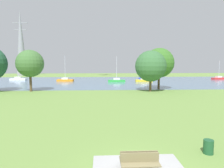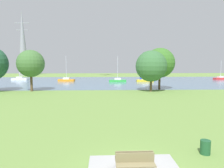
{
  "view_description": "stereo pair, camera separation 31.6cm",
  "coord_description": "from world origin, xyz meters",
  "px_view_note": "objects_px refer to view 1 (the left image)",
  "views": [
    {
      "loc": [
        -1.75,
        -8.98,
        5.07
      ],
      "look_at": [
        -0.19,
        20.87,
        2.11
      ],
      "focal_mm": 32.39,
      "sensor_mm": 36.0,
      "label": 1
    },
    {
      "loc": [
        -1.44,
        -9.0,
        5.07
      ],
      "look_at": [
        -0.19,
        20.87,
        2.11
      ],
      "focal_mm": 32.39,
      "sensor_mm": 36.0,
      "label": 2
    }
  ],
  "objects_px": {
    "sailboat_yellow": "(144,80)",
    "tree_west_far": "(151,66)",
    "litter_bin": "(208,147)",
    "sailboat_blue": "(146,78)",
    "tree_mid_shore": "(159,63)",
    "electricity_pylon": "(21,43)",
    "sailboat_orange": "(65,80)",
    "sailboat_red": "(219,78)",
    "bench_facing_inland": "(140,165)",
    "tree_east_far": "(30,64)",
    "sailboat_white": "(18,79)",
    "sailboat_green": "(117,80)",
    "bench_facing_water": "(138,160)"
  },
  "relations": [
    {
      "from": "bench_facing_water",
      "to": "sailboat_yellow",
      "type": "relative_size",
      "value": 0.29
    },
    {
      "from": "tree_west_far",
      "to": "sailboat_red",
      "type": "bearing_deg",
      "value": 43.12
    },
    {
      "from": "bench_facing_water",
      "to": "sailboat_orange",
      "type": "bearing_deg",
      "value": 103.82
    },
    {
      "from": "sailboat_yellow",
      "to": "sailboat_white",
      "type": "distance_m",
      "value": 38.86
    },
    {
      "from": "litter_bin",
      "to": "sailboat_white",
      "type": "bearing_deg",
      "value": 120.9
    },
    {
      "from": "sailboat_orange",
      "to": "litter_bin",
      "type": "bearing_deg",
      "value": -71.15
    },
    {
      "from": "litter_bin",
      "to": "sailboat_white",
      "type": "distance_m",
      "value": 62.44
    },
    {
      "from": "sailboat_white",
      "to": "sailboat_orange",
      "type": "bearing_deg",
      "value": -17.54
    },
    {
      "from": "sailboat_red",
      "to": "tree_east_far",
      "type": "height_order",
      "value": "tree_east_far"
    },
    {
      "from": "tree_east_far",
      "to": "tree_mid_shore",
      "type": "relative_size",
      "value": 0.93
    },
    {
      "from": "bench_facing_inland",
      "to": "sailboat_yellow",
      "type": "relative_size",
      "value": 0.29
    },
    {
      "from": "bench_facing_inland",
      "to": "sailboat_blue",
      "type": "height_order",
      "value": "sailboat_blue"
    },
    {
      "from": "tree_mid_shore",
      "to": "electricity_pylon",
      "type": "relative_size",
      "value": 0.29
    },
    {
      "from": "sailboat_blue",
      "to": "tree_east_far",
      "type": "bearing_deg",
      "value": -135.77
    },
    {
      "from": "tree_east_far",
      "to": "sailboat_red",
      "type": "bearing_deg",
      "value": 27.09
    },
    {
      "from": "sailboat_yellow",
      "to": "sailboat_blue",
      "type": "bearing_deg",
      "value": 72.84
    },
    {
      "from": "sailboat_yellow",
      "to": "sailboat_green",
      "type": "bearing_deg",
      "value": -177.73
    },
    {
      "from": "sailboat_green",
      "to": "sailboat_orange",
      "type": "bearing_deg",
      "value": 170.3
    },
    {
      "from": "sailboat_orange",
      "to": "tree_east_far",
      "type": "bearing_deg",
      "value": -96.8
    },
    {
      "from": "sailboat_white",
      "to": "tree_west_far",
      "type": "relative_size",
      "value": 0.87
    },
    {
      "from": "sailboat_yellow",
      "to": "electricity_pylon",
      "type": "relative_size",
      "value": 0.22
    },
    {
      "from": "bench_facing_inland",
      "to": "tree_east_far",
      "type": "height_order",
      "value": "tree_east_far"
    },
    {
      "from": "bench_facing_water",
      "to": "sailboat_orange",
      "type": "xyz_separation_m",
      "value": [
        -12.34,
        50.18,
        -0.0
      ]
    },
    {
      "from": "sailboat_orange",
      "to": "sailboat_red",
      "type": "distance_m",
      "value": 49.49
    },
    {
      "from": "sailboat_red",
      "to": "sailboat_white",
      "type": "distance_m",
      "value": 64.68
    },
    {
      "from": "sailboat_blue",
      "to": "sailboat_white",
      "type": "relative_size",
      "value": 1.02
    },
    {
      "from": "electricity_pylon",
      "to": "tree_mid_shore",
      "type": "bearing_deg",
      "value": -47.96
    },
    {
      "from": "sailboat_yellow",
      "to": "tree_west_far",
      "type": "xyz_separation_m",
      "value": [
        -3.13,
        -20.42,
        4.23
      ]
    },
    {
      "from": "bench_facing_inland",
      "to": "sailboat_green",
      "type": "bearing_deg",
      "value": 87.01
    },
    {
      "from": "sailboat_red",
      "to": "tree_east_far",
      "type": "distance_m",
      "value": 58.35
    },
    {
      "from": "bench_facing_water",
      "to": "bench_facing_inland",
      "type": "relative_size",
      "value": 1.0
    },
    {
      "from": "sailboat_white",
      "to": "tree_mid_shore",
      "type": "relative_size",
      "value": 0.79
    },
    {
      "from": "bench_facing_water",
      "to": "sailboat_white",
      "type": "xyz_separation_m",
      "value": [
        -27.78,
        55.06,
        -0.01
      ]
    },
    {
      "from": "electricity_pylon",
      "to": "tree_west_far",
      "type": "bearing_deg",
      "value": -51.13
    },
    {
      "from": "sailboat_blue",
      "to": "sailboat_yellow",
      "type": "bearing_deg",
      "value": -107.16
    },
    {
      "from": "sailboat_white",
      "to": "litter_bin",
      "type": "bearing_deg",
      "value": -59.1
    },
    {
      "from": "bench_facing_water",
      "to": "tree_east_far",
      "type": "relative_size",
      "value": 0.23
    },
    {
      "from": "bench_facing_water",
      "to": "sailboat_green",
      "type": "bearing_deg",
      "value": 86.97
    },
    {
      "from": "bench_facing_water",
      "to": "sailboat_green",
      "type": "distance_m",
      "value": 47.7
    },
    {
      "from": "sailboat_yellow",
      "to": "tree_east_far",
      "type": "relative_size",
      "value": 0.82
    },
    {
      "from": "sailboat_red",
      "to": "sailboat_yellow",
      "type": "bearing_deg",
      "value": -164.58
    },
    {
      "from": "bench_facing_inland",
      "to": "sailboat_orange",
      "type": "distance_m",
      "value": 52.19
    },
    {
      "from": "sailboat_green",
      "to": "electricity_pylon",
      "type": "bearing_deg",
      "value": 138.6
    },
    {
      "from": "sailboat_white",
      "to": "electricity_pylon",
      "type": "relative_size",
      "value": 0.23
    },
    {
      "from": "tree_east_far",
      "to": "sailboat_orange",
      "type": "bearing_deg",
      "value": 83.2
    },
    {
      "from": "bench_facing_inland",
      "to": "litter_bin",
      "type": "xyz_separation_m",
      "value": [
        4.29,
        2.02,
        -0.07
      ]
    },
    {
      "from": "sailboat_blue",
      "to": "sailboat_yellow",
      "type": "height_order",
      "value": "sailboat_blue"
    },
    {
      "from": "bench_facing_water",
      "to": "bench_facing_inland",
      "type": "distance_m",
      "value": 0.54
    },
    {
      "from": "litter_bin",
      "to": "sailboat_blue",
      "type": "relative_size",
      "value": 0.12
    },
    {
      "from": "sailboat_red",
      "to": "tree_mid_shore",
      "type": "distance_m",
      "value": 36.97
    }
  ]
}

